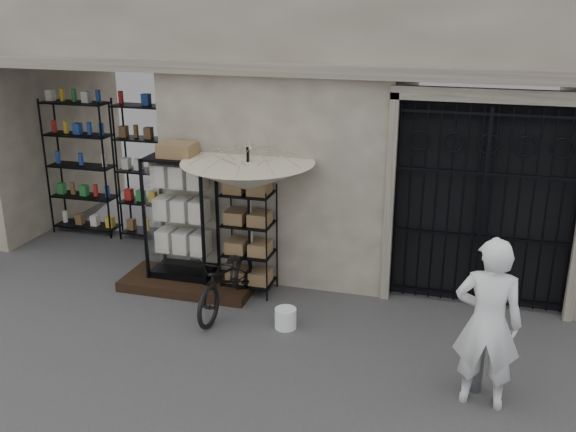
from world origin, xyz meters
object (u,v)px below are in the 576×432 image
(display_cabinet, at_px, (181,223))
(shopkeeper, at_px, (479,402))
(wire_rack, at_px, (249,241))
(bicycle, at_px, (228,309))
(white_bucket, at_px, (286,318))
(market_umbrella, at_px, (248,169))
(steel_bollard, at_px, (478,362))

(display_cabinet, relative_size, shopkeeper, 1.04)
(wire_rack, distance_m, bicycle, 1.02)
(white_bucket, height_order, shopkeeper, white_bucket)
(wire_rack, relative_size, bicycle, 0.93)
(bicycle, xyz_separation_m, shopkeeper, (3.43, -1.32, 0.00))
(display_cabinet, bearing_deg, shopkeeper, -28.56)
(market_umbrella, distance_m, shopkeeper, 4.24)
(display_cabinet, height_order, bicycle, display_cabinet)
(bicycle, bearing_deg, steel_bollard, -14.72)
(display_cabinet, xyz_separation_m, white_bucket, (1.89, -0.93, -0.84))
(market_umbrella, bearing_deg, white_bucket, -47.07)
(bicycle, bearing_deg, market_umbrella, 78.35)
(shopkeeper, bearing_deg, bicycle, -18.47)
(white_bucket, xyz_separation_m, shopkeeper, (2.49, -1.02, -0.14))
(shopkeeper, bearing_deg, white_bucket, -19.57)
(wire_rack, bearing_deg, display_cabinet, 168.49)
(display_cabinet, bearing_deg, bicycle, -37.82)
(display_cabinet, relative_size, wire_rack, 1.23)
(bicycle, relative_size, steel_bollard, 2.36)
(wire_rack, bearing_deg, market_umbrella, -75.03)
(wire_rack, height_order, bicycle, wire_rack)
(wire_rack, relative_size, shopkeeper, 0.85)
(white_bucket, xyz_separation_m, steel_bollard, (2.45, -0.81, 0.23))
(wire_rack, height_order, market_umbrella, market_umbrella)
(white_bucket, distance_m, steel_bollard, 2.59)
(display_cabinet, xyz_separation_m, wire_rack, (1.06, 0.01, -0.18))
(market_umbrella, height_order, bicycle, market_umbrella)
(wire_rack, relative_size, white_bucket, 5.67)
(wire_rack, height_order, shopkeeper, wire_rack)
(display_cabinet, height_order, shopkeeper, display_cabinet)
(steel_bollard, bearing_deg, display_cabinet, 158.12)
(shopkeeper, bearing_deg, display_cabinet, -21.34)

